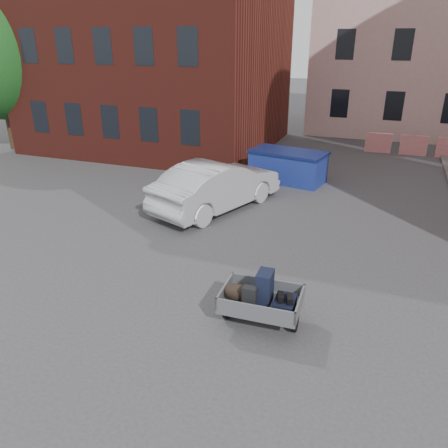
% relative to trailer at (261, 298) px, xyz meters
% --- Properties ---
extents(ground, '(120.00, 120.00, 0.00)m').
position_rel_trailer_xyz_m(ground, '(-0.96, 1.58, -0.61)').
color(ground, '#38383A').
rests_on(ground, ground).
extents(building_brick, '(12.00, 10.00, 14.00)m').
position_rel_trailer_xyz_m(building_brick, '(-9.96, 14.58, 6.39)').
color(building_brick, '#591E16').
rests_on(building_brick, ground).
extents(far_building, '(6.00, 6.00, 8.00)m').
position_rel_trailer_xyz_m(far_building, '(-20.96, 23.58, 3.39)').
color(far_building, maroon).
rests_on(far_building, ground).
extents(barriers, '(4.70, 0.18, 1.00)m').
position_rel_trailer_xyz_m(barriers, '(3.24, 16.58, -0.11)').
color(barriers, red).
rests_on(barriers, ground).
extents(trailer, '(1.64, 1.83, 1.20)m').
position_rel_trailer_xyz_m(trailer, '(0.00, 0.00, 0.00)').
color(trailer, black).
rests_on(trailer, ground).
extents(dumpster, '(3.28, 2.11, 1.28)m').
position_rel_trailer_xyz_m(dumpster, '(-1.75, 9.96, 0.03)').
color(dumpster, navy).
rests_on(dumpster, ground).
extents(silver_car, '(3.45, 5.40, 1.68)m').
position_rel_trailer_xyz_m(silver_car, '(-3.30, 5.95, 0.23)').
color(silver_car, '#AFB1B6').
rests_on(silver_car, ground).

